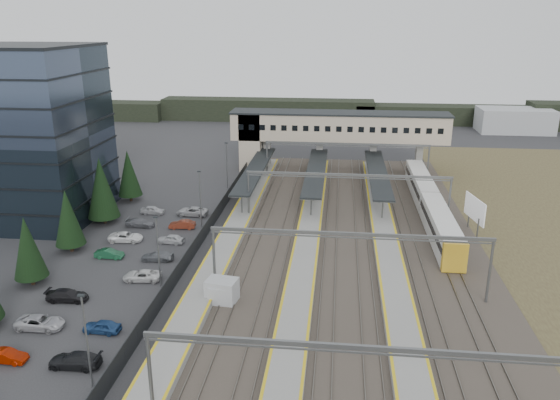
# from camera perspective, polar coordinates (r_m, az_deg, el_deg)

# --- Properties ---
(ground) EXTENTS (220.00, 220.00, 0.00)m
(ground) POSITION_cam_1_polar(r_m,az_deg,el_deg) (66.15, -3.54, -6.20)
(ground) COLOR #2B2B2D
(ground) RESTS_ON ground
(office_building) EXTENTS (24.30, 18.30, 24.30)m
(office_building) POSITION_cam_1_polar(r_m,az_deg,el_deg) (86.51, -26.61, 6.26)
(office_building) COLOR #333F53
(office_building) RESTS_ON ground
(conifer_row) EXTENTS (4.42, 49.82, 9.50)m
(conifer_row) POSITION_cam_1_polar(r_m,az_deg,el_deg) (68.14, -22.77, -2.52)
(conifer_row) COLOR black
(conifer_row) RESTS_ON ground
(car_park) EXTENTS (10.66, 44.47, 1.29)m
(car_park) POSITION_cam_1_polar(r_m,az_deg,el_deg) (65.49, -16.15, -6.62)
(car_park) COLOR silver
(car_park) RESTS_ON ground
(lampposts) EXTENTS (0.50, 53.25, 8.07)m
(lampposts) POSITION_cam_1_polar(r_m,az_deg,el_deg) (67.39, -10.16, -2.00)
(lampposts) COLOR slate
(lampposts) RESTS_ON ground
(fence) EXTENTS (0.08, 90.00, 2.00)m
(fence) POSITION_cam_1_polar(r_m,az_deg,el_deg) (71.56, -8.03, -3.53)
(fence) COLOR #26282B
(fence) RESTS_ON ground
(relay_cabin_near) EXTENTS (3.36, 2.70, 2.54)m
(relay_cabin_near) POSITION_cam_1_polar(r_m,az_deg,el_deg) (56.32, -6.08, -9.45)
(relay_cabin_near) COLOR #A7AAAD
(relay_cabin_near) RESTS_ON ground
(relay_cabin_far) EXTENTS (2.25, 1.91, 2.00)m
(relay_cabin_far) POSITION_cam_1_polar(r_m,az_deg,el_deg) (56.21, -6.27, -9.83)
(relay_cabin_far) COLOR #A7AAAD
(relay_cabin_far) RESTS_ON ground
(rail_corridor) EXTENTS (34.00, 90.00, 0.92)m
(rail_corridor) POSITION_cam_1_polar(r_m,az_deg,el_deg) (69.76, 4.76, -4.63)
(rail_corridor) COLOR #37312B
(rail_corridor) RESTS_ON ground
(canopies) EXTENTS (23.10, 30.00, 3.28)m
(canopies) POSITION_cam_1_polar(r_m,az_deg,el_deg) (89.47, 3.76, 3.06)
(canopies) COLOR black
(canopies) RESTS_ON ground
(footbridge) EXTENTS (40.40, 6.40, 11.20)m
(footbridge) POSITION_cam_1_polar(r_m,az_deg,el_deg) (103.16, 4.60, 7.38)
(footbridge) COLOR #BEAA94
(footbridge) RESTS_ON ground
(gantries) EXTENTS (28.40, 62.28, 7.17)m
(gantries) POSITION_cam_1_polar(r_m,az_deg,el_deg) (65.85, 7.15, -0.80)
(gantries) COLOR slate
(gantries) RESTS_ON ground
(train) EXTENTS (2.77, 38.52, 3.49)m
(train) POSITION_cam_1_polar(r_m,az_deg,el_deg) (81.86, 15.38, -0.46)
(train) COLOR silver
(train) RESTS_ON ground
(billboard) EXTENTS (1.29, 6.06, 5.25)m
(billboard) POSITION_cam_1_polar(r_m,az_deg,el_deg) (76.38, 19.67, -1.00)
(billboard) COLOR slate
(billboard) RESTS_ON ground
(treeline_far) EXTENTS (170.00, 19.00, 7.00)m
(treeline_far) POSITION_cam_1_polar(r_m,az_deg,el_deg) (154.06, 11.27, 8.84)
(treeline_far) COLOR black
(treeline_far) RESTS_ON ground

